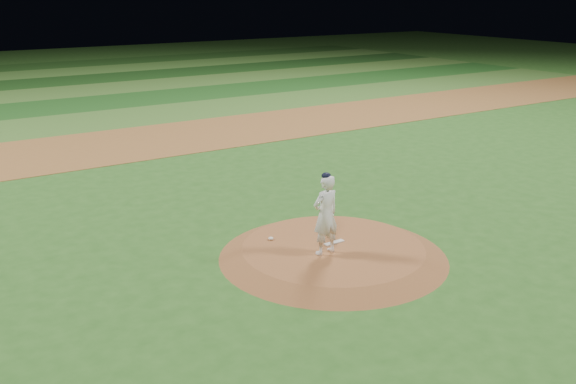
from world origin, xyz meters
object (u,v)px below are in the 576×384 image
Objects in this scene: rosin_bag at (271,238)px; pitcher_on_mound at (326,214)px; pitchers_mound at (333,252)px; pitching_rubber at (334,243)px.

pitcher_on_mound is (0.63, -1.40, 0.93)m from rosin_bag.
rosin_bag is at bearing 130.22° from pitchers_mound.
pitcher_on_mound is (-0.39, -0.20, 1.09)m from pitchers_mound.
pitcher_on_mound reaches higher than pitching_rubber.
pitching_rubber is 4.24× the size of rosin_bag.
pitching_rubber is (0.17, 0.18, 0.14)m from pitchers_mound.
rosin_bag is (-1.02, 1.20, 0.16)m from pitchers_mound.
pitching_rubber is at bearing -40.73° from rosin_bag.
pitchers_mound is at bearing -49.78° from rosin_bag.
pitchers_mound is at bearing 27.04° from pitcher_on_mound.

